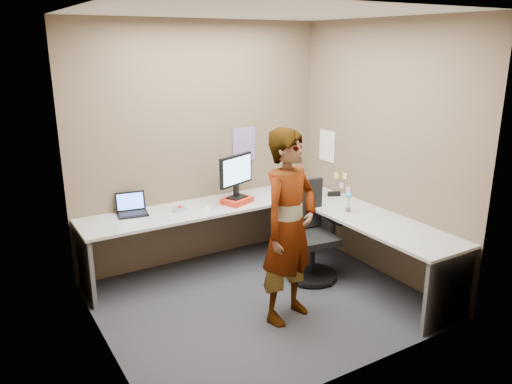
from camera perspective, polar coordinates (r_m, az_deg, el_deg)
ground at (r=5.05m, az=0.58°, el=-12.36°), size 3.00×3.00×0.00m
wall_back at (r=5.67m, az=-6.31°, el=5.40°), size 3.00×0.00×3.00m
wall_right at (r=5.47m, az=14.19°, el=4.56°), size 0.00×2.70×2.70m
wall_left at (r=4.00m, az=-18.00°, el=-0.16°), size 0.00×2.70×2.70m
ceiling at (r=4.42m, az=0.69°, el=19.91°), size 3.00×3.00×0.00m
desk at (r=5.31m, az=2.44°, el=-3.86°), size 2.98×2.58×0.73m
paper_ream at (r=5.57m, az=-2.17°, el=-0.97°), size 0.38×0.33×0.06m
monitor at (r=5.50m, az=-2.29°, el=2.22°), size 0.49×0.24×0.48m
laptop at (r=5.38m, az=-14.03°, el=-1.85°), size 0.34×0.30×0.22m
trackball_mouse at (r=5.37m, az=-8.71°, el=-1.92°), size 0.12×0.08×0.07m
origami at (r=5.37m, az=-5.62°, el=-1.73°), size 0.10×0.10×0.06m
stapler at (r=5.90m, az=8.90°, el=-0.20°), size 0.15×0.10×0.05m
flower at (r=5.35m, az=10.52°, el=-0.74°), size 0.07×0.07×0.22m
calendar_purple at (r=5.91m, az=-1.39°, el=5.47°), size 0.30×0.01×0.40m
calendar_white at (r=6.13m, az=8.12°, el=5.24°), size 0.01×0.28×0.38m
sticky_note_a at (r=5.94m, az=10.12°, el=1.80°), size 0.01×0.07×0.07m
sticky_note_b at (r=6.01m, az=9.75°, el=0.71°), size 0.01×0.07×0.07m
sticky_note_c at (r=5.93m, az=10.49°, el=0.24°), size 0.01×0.07×0.07m
sticky_note_d at (r=6.06m, az=9.18°, el=1.84°), size 0.01×0.07×0.07m
office_chair at (r=5.40m, az=6.15°, el=-5.46°), size 0.56×0.55×1.04m
person at (r=4.44m, az=3.81°, el=-4.04°), size 0.74×0.60×1.77m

